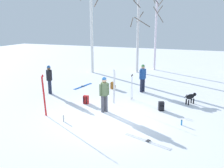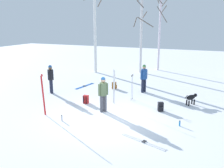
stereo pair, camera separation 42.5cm
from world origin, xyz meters
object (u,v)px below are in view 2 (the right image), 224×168
person_1 (103,92)px  ski_pair_planted_0 (43,95)px  person_0 (51,77)px  ski_pair_lying_0 (85,86)px  ski_pair_planted_1 (114,87)px  birch_tree_0 (95,22)px  ski_pair_lying_1 (143,141)px  backpack_1 (86,99)px  dog (191,98)px  backpack_0 (114,86)px  birch_tree_1 (141,31)px  birch_tree_2 (160,31)px  person_2 (144,77)px  ski_poles_1 (132,87)px  water_bottle_1 (180,123)px  water_bottle_0 (62,118)px  backpack_2 (161,107)px

person_1 → ski_pair_planted_0: (-2.38, -1.41, -0.02)m
person_0 → ski_pair_lying_0: (1.05, 2.23, -0.97)m
ski_pair_planted_1 → birch_tree_0: bearing=123.1°
ski_pair_lying_0 → ski_pair_lying_1: bearing=-46.5°
backpack_1 → birch_tree_0: size_ratio=0.05×
dog → ski_pair_lying_0: bearing=170.3°
backpack_0 → birch_tree_1: 6.60m
person_0 → birch_tree_0: birch_tree_0 is taller
person_0 → birch_tree_2: (4.27, 9.84, 2.46)m
person_1 → ski_pair_planted_0: size_ratio=0.89×
person_2 → ski_pair_lying_1: (1.80, -6.28, -0.97)m
ski_pair_lying_0 → ski_pair_lying_1: 8.47m
ski_poles_1 → ski_pair_planted_0: bearing=-129.5°
backpack_1 → water_bottle_1: (5.01, -1.08, -0.10)m
ski_pair_lying_1 → water_bottle_0: water_bottle_0 is taller
water_bottle_0 → backpack_0: bearing=89.4°
backpack_1 → person_1: bearing=-29.4°
water_bottle_1 → birch_tree_2: (-3.62, 11.83, 3.33)m
person_2 → ski_poles_1: size_ratio=1.19×
birch_tree_1 → ski_pair_lying_0: bearing=-109.3°
water_bottle_0 → ski_pair_planted_1: bearing=68.7°
person_0 → ski_poles_1: (4.93, 0.60, -0.21)m
backpack_1 → birch_tree_1: 9.62m
ski_pair_planted_0 → backpack_1: size_ratio=4.38×
ski_pair_lying_0 → birch_tree_2: bearing=67.1°
ski_pair_lying_0 → birch_tree_1: birch_tree_1 is taller
dog → birch_tree_2: (-3.76, 8.81, 3.05)m
backpack_1 → water_bottle_1: 5.13m
ski_pair_lying_1 → birch_tree_0: 13.59m
person_0 → water_bottle_1: size_ratio=7.06×
backpack_0 → birch_tree_1: size_ratio=0.06×
ski_pair_planted_1 → birch_tree_2: (0.01, 10.21, 2.53)m
birch_tree_1 → ski_pair_lying_1: bearing=-72.7°
ski_poles_1 → backpack_0: ski_poles_1 is taller
water_bottle_0 → birch_tree_2: size_ratio=0.04×
dog → person_2: bearing=155.6°
backpack_0 → birch_tree_2: (1.14, 7.45, 3.23)m
person_2 → birch_tree_0: (-5.48, 4.41, 3.19)m
water_bottle_1 → backpack_0: bearing=137.4°
backpack_1 → backpack_2: same height
dog → ski_pair_lying_1: (-1.15, -4.95, -0.38)m
person_1 → ski_pair_lying_0: (-3.21, 3.91, -0.97)m
dog → birch_tree_1: (-4.90, 7.13, 3.04)m
ski_poles_1 → backpack_1: 2.60m
person_2 → person_1: bearing=-101.5°
backpack_0 → backpack_2: (3.64, -2.91, 0.00)m
ski_pair_planted_1 → ski_pair_lying_0: size_ratio=0.96×
ski_pair_lying_0 → water_bottle_1: 8.03m
water_bottle_0 → water_bottle_1: size_ratio=1.10×
person_2 → birch_tree_1: (-1.96, 5.80, 2.44)m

